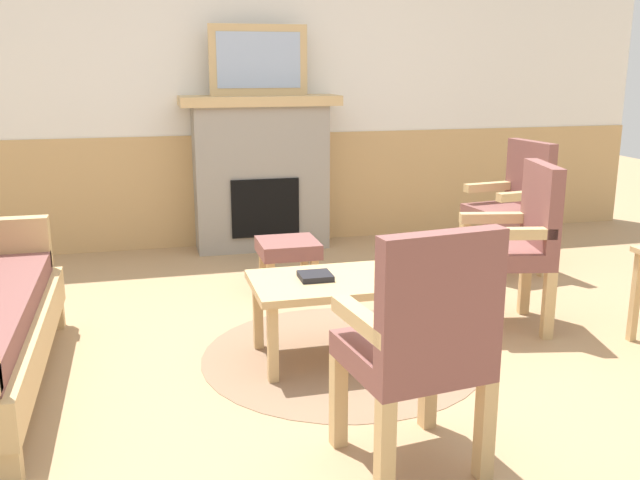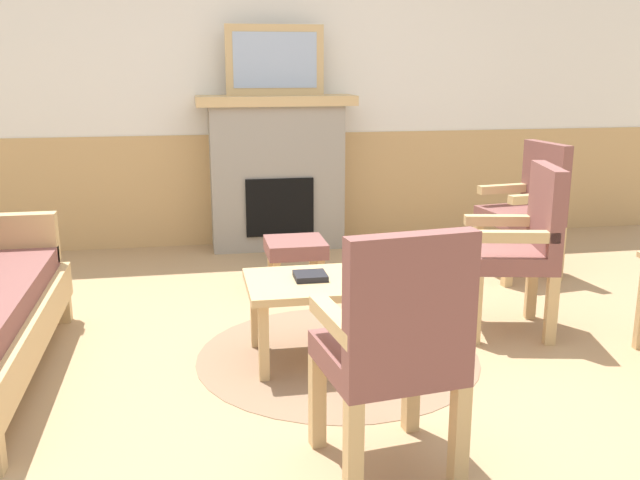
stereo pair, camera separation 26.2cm
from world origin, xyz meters
TOP-DOWN VIEW (x-y plane):
  - ground_plane at (0.00, 0.00)m, footprint 14.00×14.00m
  - wall_back at (0.00, 2.60)m, footprint 7.20×0.14m
  - fireplace at (0.00, 2.35)m, footprint 1.30×0.44m
  - framed_picture at (0.00, 2.35)m, footprint 0.80×0.04m
  - coffee_table at (0.02, -0.05)m, footprint 0.96×0.56m
  - round_rug at (0.02, -0.05)m, footprint 1.52×1.52m
  - book_on_table at (-0.12, -0.03)m, footprint 0.17×0.16m
  - footstool at (-0.03, 1.12)m, footprint 0.40×0.40m
  - armchair_near_fireplace at (1.14, 0.14)m, footprint 0.57×0.57m
  - armchair_by_window_left at (1.71, 1.19)m, footprint 0.54×0.54m
  - armchair_front_left at (-0.00, -1.18)m, footprint 0.54×0.54m

SIDE VIEW (x-z plane):
  - ground_plane at x=0.00m, z-range 0.00..0.00m
  - round_rug at x=0.02m, z-range 0.00..0.01m
  - footstool at x=-0.03m, z-range 0.10..0.46m
  - coffee_table at x=0.02m, z-range 0.17..0.61m
  - book_on_table at x=-0.12m, z-range 0.44..0.47m
  - armchair_near_fireplace at x=1.14m, z-range 0.05..1.03m
  - armchair_by_window_left at x=1.71m, z-range 0.05..1.03m
  - armchair_front_left at x=0.00m, z-range 0.05..1.03m
  - fireplace at x=0.00m, z-range 0.01..1.29m
  - wall_back at x=0.00m, z-range -0.04..2.66m
  - framed_picture at x=0.00m, z-range 1.28..1.84m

